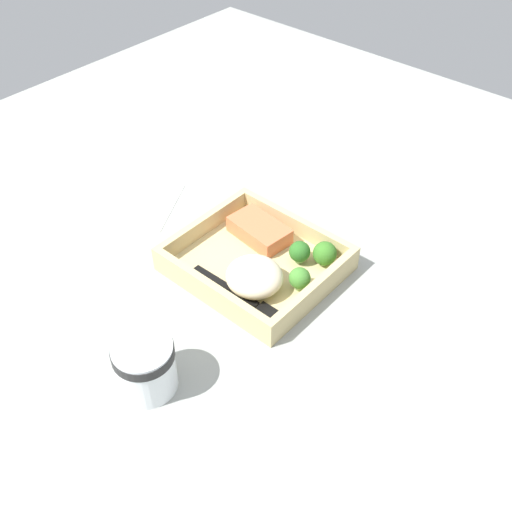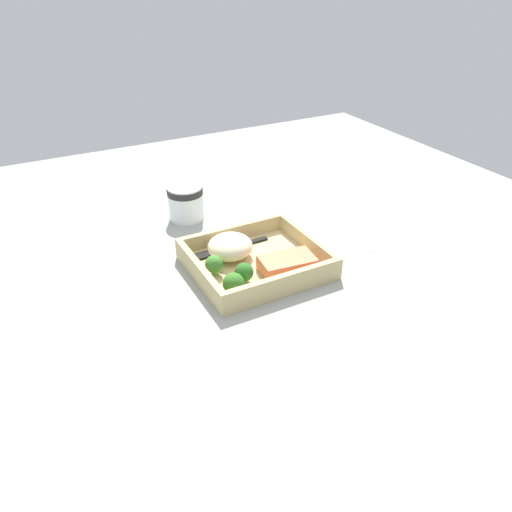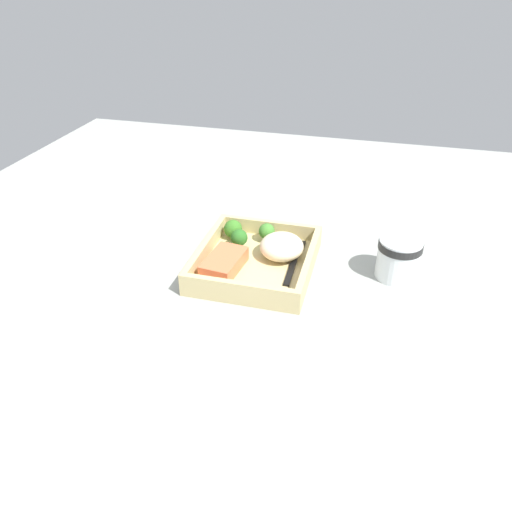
% 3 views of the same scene
% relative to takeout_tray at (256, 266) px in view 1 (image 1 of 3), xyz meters
% --- Properties ---
extents(ground_plane, '(1.60, 1.60, 0.02)m').
position_rel_takeout_tray_xyz_m(ground_plane, '(0.00, 0.00, -0.02)').
color(ground_plane, gray).
extents(takeout_tray, '(0.24, 0.21, 0.01)m').
position_rel_takeout_tray_xyz_m(takeout_tray, '(0.00, 0.00, 0.00)').
color(takeout_tray, tan).
rests_on(takeout_tray, ground_plane).
extents(tray_rim, '(0.24, 0.21, 0.03)m').
position_rel_takeout_tray_xyz_m(tray_rim, '(0.00, 0.00, 0.02)').
color(tray_rim, tan).
rests_on(tray_rim, takeout_tray).
extents(salmon_fillet, '(0.11, 0.07, 0.03)m').
position_rel_takeout_tray_xyz_m(salmon_fillet, '(-0.04, 0.05, 0.02)').
color(salmon_fillet, '#E66C42').
rests_on(salmon_fillet, takeout_tray).
extents(mashed_potatoes, '(0.09, 0.08, 0.05)m').
position_rel_takeout_tray_xyz_m(mashed_potatoes, '(0.03, -0.04, 0.03)').
color(mashed_potatoes, beige).
rests_on(mashed_potatoes, takeout_tray).
extents(broccoli_floret_1, '(0.03, 0.03, 0.04)m').
position_rel_takeout_tray_xyz_m(broccoli_floret_1, '(0.05, 0.05, 0.03)').
color(broccoli_floret_1, '#769A5C').
rests_on(broccoli_floret_1, takeout_tray).
extents(broccoli_floret_2, '(0.04, 0.04, 0.04)m').
position_rel_takeout_tray_xyz_m(broccoli_floret_2, '(0.08, 0.07, 0.03)').
color(broccoli_floret_2, '#7FA85D').
rests_on(broccoli_floret_2, takeout_tray).
extents(broccoli_floret_3, '(0.03, 0.03, 0.04)m').
position_rel_takeout_tray_xyz_m(broccoli_floret_3, '(0.09, 0.00, 0.03)').
color(broccoli_floret_3, '#7FA160').
rests_on(broccoli_floret_3, takeout_tray).
extents(fork, '(0.16, 0.02, 0.00)m').
position_rel_takeout_tray_xyz_m(fork, '(0.03, -0.07, 0.01)').
color(fork, black).
rests_on(fork, takeout_tray).
extents(paper_cup, '(0.08, 0.08, 0.08)m').
position_rel_takeout_tray_xyz_m(paper_cup, '(0.04, -0.26, 0.04)').
color(paper_cup, white).
rests_on(paper_cup, ground_plane).
extents(receipt_slip, '(0.14, 0.16, 0.00)m').
position_rel_takeout_tray_xyz_m(receipt_slip, '(-0.25, -0.00, -0.00)').
color(receipt_slip, white).
rests_on(receipt_slip, ground_plane).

